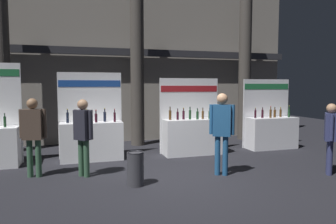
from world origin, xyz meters
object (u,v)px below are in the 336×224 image
object	(u,v)px
trash_bin	(135,169)
exhibitor_booth_3	(271,130)
visitor_6	(222,126)
visitor_2	(330,132)
exhibitor_booth_2	(193,134)
visitor_5	(83,131)
visitor_3	(33,130)
exhibitor_booth_1	(92,137)

from	to	relation	value
trash_bin	exhibitor_booth_3	bearing A→B (deg)	26.71
trash_bin	visitor_6	world-z (taller)	visitor_6
visitor_2	visitor_6	distance (m)	2.47
exhibitor_booth_2	visitor_5	bearing A→B (deg)	-155.39
exhibitor_booth_2	exhibitor_booth_3	xyz separation A→B (m)	(2.72, 0.07, -0.02)
visitor_3	visitor_6	world-z (taller)	visitor_6
exhibitor_booth_2	exhibitor_booth_3	world-z (taller)	exhibitor_booth_2
visitor_6	exhibitor_booth_3	bearing A→B (deg)	69.04
exhibitor_booth_1	exhibitor_booth_2	xyz separation A→B (m)	(2.88, -0.13, -0.01)
exhibitor_booth_2	visitor_2	world-z (taller)	exhibitor_booth_2
exhibitor_booth_3	visitor_3	bearing A→B (deg)	-169.94
exhibitor_booth_2	visitor_2	bearing A→B (deg)	-52.84
exhibitor_booth_2	visitor_5	distance (m)	3.49
exhibitor_booth_2	visitor_2	distance (m)	3.64
exhibitor_booth_1	trash_bin	world-z (taller)	exhibitor_booth_1
exhibitor_booth_3	visitor_5	xyz separation A→B (m)	(-5.87, -1.51, 0.43)
exhibitor_booth_1	visitor_6	distance (m)	3.62
exhibitor_booth_2	visitor_3	distance (m)	4.38
exhibitor_booth_3	trash_bin	size ratio (longest dim) A/B	3.21
exhibitor_booth_2	visitor_3	world-z (taller)	exhibitor_booth_2
trash_bin	visitor_5	xyz separation A→B (m)	(-0.97, 0.96, 0.68)
exhibitor_booth_1	visitor_3	distance (m)	1.89
exhibitor_booth_3	visitor_2	distance (m)	3.03
visitor_3	exhibitor_booth_2	bearing A→B (deg)	29.37
visitor_3	trash_bin	bearing A→B (deg)	-17.70
visitor_2	visitor_3	size ratio (longest dim) A/B	0.93
exhibitor_booth_2	visitor_6	bearing A→B (deg)	-94.84
exhibitor_booth_2	trash_bin	size ratio (longest dim) A/B	3.23
visitor_2	exhibitor_booth_3	bearing A→B (deg)	-149.84
exhibitor_booth_2	visitor_2	size ratio (longest dim) A/B	1.38
trash_bin	exhibitor_booth_2	bearing A→B (deg)	47.75
exhibitor_booth_2	visitor_3	size ratio (longest dim) A/B	1.28
visitor_5	trash_bin	bearing A→B (deg)	1.31
visitor_3	visitor_5	bearing A→B (deg)	-1.23
exhibitor_booth_1	exhibitor_booth_2	distance (m)	2.89
exhibitor_booth_1	visitor_3	xyz separation A→B (m)	(-1.31, -1.29, 0.43)
visitor_5	visitor_6	size ratio (longest dim) A/B	0.93
visitor_3	exhibitor_booth_3	bearing A→B (deg)	23.97
visitor_2	visitor_5	size ratio (longest dim) A/B	0.94
visitor_5	visitor_6	world-z (taller)	visitor_6
exhibitor_booth_3	visitor_6	world-z (taller)	exhibitor_booth_3
visitor_3	visitor_6	xyz separation A→B (m)	(4.01, -1.08, 0.06)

